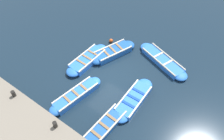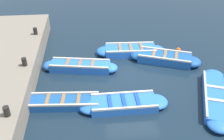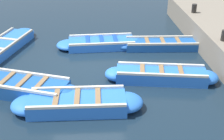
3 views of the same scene
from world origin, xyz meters
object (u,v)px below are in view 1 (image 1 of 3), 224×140
(boat_mid_row, at_px, (134,99))
(boat_centre, at_px, (113,52))
(boat_stern_in, at_px, (104,127))
(bollard_north, at_px, (13,94))
(boat_far_corner, at_px, (163,61))
(boat_near_quay, at_px, (88,60))
(boat_bow_out, at_px, (76,95))
(buoy_orange_near, at_px, (111,41))
(bollard_mid_north, at_px, (55,124))

(boat_mid_row, xyz_separation_m, boat_centre, (-2.43, -3.13, 0.05))
(boat_mid_row, distance_m, boat_centre, 3.96)
(boat_stern_in, relative_size, bollard_north, 10.20)
(boat_far_corner, bearing_deg, boat_mid_row, 0.98)
(boat_stern_in, bearing_deg, boat_mid_row, 172.32)
(boat_centre, bearing_deg, boat_near_quay, -31.25)
(boat_near_quay, bearing_deg, boat_bow_out, 26.85)
(boat_mid_row, bearing_deg, boat_bow_out, -58.92)
(boat_stern_in, distance_m, boat_far_corner, 6.00)
(boat_centre, bearing_deg, buoy_orange_near, -138.68)
(bollard_north, xyz_separation_m, bollard_mid_north, (0.00, 3.02, 0.00))
(boat_mid_row, height_order, boat_near_quay, boat_near_quay)
(boat_far_corner, xyz_separation_m, boat_near_quay, (2.80, -4.00, 0.03))
(boat_mid_row, distance_m, bollard_north, 6.35)
(boat_bow_out, distance_m, buoy_orange_near, 5.19)
(boat_bow_out, distance_m, boat_near_quay, 2.87)
(bollard_mid_north, height_order, buoy_orange_near, bollard_mid_north)
(boat_centre, relative_size, buoy_orange_near, 12.62)
(boat_mid_row, height_order, boat_stern_in, boat_mid_row)
(boat_mid_row, xyz_separation_m, boat_stern_in, (2.30, -0.31, -0.00))
(boat_stern_in, relative_size, boat_centre, 1.01)
(boat_stern_in, xyz_separation_m, boat_bow_out, (-0.63, -2.46, 0.04))
(bollard_north, xyz_separation_m, buoy_orange_near, (-7.27, 0.96, -0.96))
(boat_stern_in, relative_size, boat_far_corner, 0.88)
(bollard_mid_north, bearing_deg, boat_far_corner, 166.25)
(boat_mid_row, height_order, boat_far_corner, boat_far_corner)
(bollard_north, relative_size, buoy_orange_near, 1.25)
(boat_bow_out, height_order, boat_centre, boat_centre)
(boat_bow_out, relative_size, bollard_north, 10.14)
(bollard_north, bearing_deg, boat_near_quay, 169.69)
(boat_near_quay, bearing_deg, boat_stern_in, 49.61)
(bollard_north, bearing_deg, boat_bow_out, 135.73)
(boat_mid_row, bearing_deg, boat_near_quay, -102.41)
(boat_near_quay, height_order, bollard_north, bollard_north)
(boat_near_quay, distance_m, bollard_mid_north, 5.32)
(boat_centre, xyz_separation_m, bollard_north, (6.32, -1.80, 0.89))
(boat_bow_out, xyz_separation_m, bollard_north, (2.22, -2.17, 0.90))
(boat_far_corner, height_order, boat_near_quay, boat_near_quay)
(boat_mid_row, bearing_deg, bollard_mid_north, -26.24)
(boat_bow_out, bearing_deg, boat_near_quay, -153.15)
(boat_stern_in, relative_size, buoy_orange_near, 12.76)
(boat_mid_row, bearing_deg, boat_centre, -127.79)
(boat_near_quay, bearing_deg, boat_mid_row, 77.59)
(bollard_north, bearing_deg, boat_centre, 164.09)
(bollard_mid_north, xyz_separation_m, buoy_orange_near, (-7.27, -2.05, -0.96))
(boat_near_quay, bearing_deg, bollard_north, -10.31)
(boat_centre, bearing_deg, bollard_mid_north, 10.88)
(boat_far_corner, xyz_separation_m, buoy_orange_near, (0.31, -3.91, -0.02))
(boat_bow_out, distance_m, bollard_mid_north, 2.55)
(boat_stern_in, height_order, bollard_north, bollard_north)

